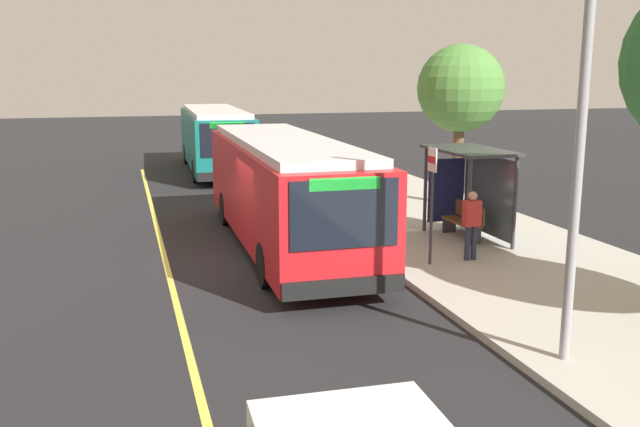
# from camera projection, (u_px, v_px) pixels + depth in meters

# --- Properties ---
(ground_plane) EXTENTS (120.00, 120.00, 0.00)m
(ground_plane) POSITION_uv_depth(u_px,v_px,m) (258.00, 263.00, 17.21)
(ground_plane) COLOR #232326
(sidewalk_curb) EXTENTS (44.00, 6.40, 0.15)m
(sidewalk_curb) POSITION_uv_depth(u_px,v_px,m) (476.00, 244.00, 18.81)
(sidewalk_curb) COLOR #B7B2A8
(sidewalk_curb) RESTS_ON ground_plane
(lane_stripe_center) EXTENTS (36.00, 0.14, 0.01)m
(lane_stripe_center) POSITION_uv_depth(u_px,v_px,m) (168.00, 269.00, 16.61)
(lane_stripe_center) COLOR #E0D64C
(lane_stripe_center) RESTS_ON ground_plane
(transit_bus_main) EXTENTS (10.90, 2.73, 2.95)m
(transit_bus_main) POSITION_uv_depth(u_px,v_px,m) (285.00, 188.00, 18.41)
(transit_bus_main) COLOR red
(transit_bus_main) RESTS_ON ground_plane
(transit_bus_second) EXTENTS (10.66, 2.93, 2.95)m
(transit_bus_second) POSITION_uv_depth(u_px,v_px,m) (215.00, 137.00, 32.59)
(transit_bus_second) COLOR #146B66
(transit_bus_second) RESTS_ON ground_plane
(bus_shelter) EXTENTS (2.90, 1.60, 2.48)m
(bus_shelter) POSITION_uv_depth(u_px,v_px,m) (471.00, 174.00, 18.86)
(bus_shelter) COLOR #333338
(bus_shelter) RESTS_ON sidewalk_curb
(waiting_bench) EXTENTS (1.60, 0.48, 0.95)m
(waiting_bench) POSITION_uv_depth(u_px,v_px,m) (464.00, 221.00, 19.06)
(waiting_bench) COLOR brown
(waiting_bench) RESTS_ON sidewalk_curb
(route_sign_post) EXTENTS (0.44, 0.08, 2.80)m
(route_sign_post) POSITION_uv_depth(u_px,v_px,m) (432.00, 189.00, 16.19)
(route_sign_post) COLOR #333338
(route_sign_post) RESTS_ON sidewalk_curb
(pedestrian_commuter) EXTENTS (0.24, 0.40, 1.69)m
(pedestrian_commuter) POSITION_uv_depth(u_px,v_px,m) (472.00, 221.00, 16.72)
(pedestrian_commuter) COLOR #282D47
(pedestrian_commuter) RESTS_ON sidewalk_curb
(street_tree_upstreet) EXTENTS (2.91, 2.91, 5.41)m
(street_tree_upstreet) POSITION_uv_depth(u_px,v_px,m) (460.00, 89.00, 23.19)
(street_tree_upstreet) COLOR brown
(street_tree_upstreet) RESTS_ON sidewalk_curb
(utility_pole) EXTENTS (0.16, 0.16, 6.40)m
(utility_pole) POSITION_uv_depth(u_px,v_px,m) (579.00, 160.00, 10.47)
(utility_pole) COLOR gray
(utility_pole) RESTS_ON sidewalk_curb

